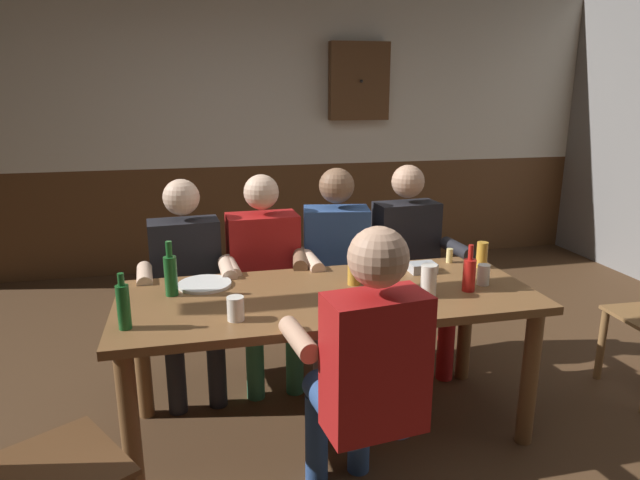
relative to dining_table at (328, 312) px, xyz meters
The scene contains 23 objects.
ground_plane 0.64m from the dining_table, 90.00° to the left, with size 7.88×7.88×0.00m, color #4C331E.
back_wall_upper 3.08m from the dining_table, 90.00° to the left, with size 6.57×0.12×1.61m, color silver.
back_wall_wainscot 2.86m from the dining_table, 90.00° to the left, with size 6.57×0.12×0.97m, color brown.
dining_table is the anchor object (origin of this frame).
person_0 0.91m from the dining_table, 136.69° to the left, with size 0.55×0.55×1.20m.
person_1 0.68m from the dining_table, 108.96° to the left, with size 0.56×0.53×1.21m.
person_2 0.68m from the dining_table, 71.78° to the left, with size 0.57×0.58×1.23m.
person_3 0.92m from the dining_table, 42.82° to the left, with size 0.54×0.55×1.24m.
person_4 0.63m from the dining_table, 90.89° to the right, with size 0.54×0.53×1.23m.
chair_empty_near_right 1.41m from the dining_table, 148.75° to the right, with size 0.60×0.60×0.88m.
table_candle 0.85m from the dining_table, 22.36° to the left, with size 0.04×0.04×0.08m, color #F9E08C.
condiment_caddy 0.61m from the dining_table, 19.14° to the left, with size 0.14×0.10×0.05m, color #B2B7BC.
plate_0 0.63m from the dining_table, 157.26° to the left, with size 0.26×0.26×0.01m, color white.
bottle_0 0.70m from the dining_table, 10.24° to the right, with size 0.06×0.06×0.23m.
bottle_1 0.95m from the dining_table, 166.93° to the right, with size 0.05×0.05×0.24m.
bottle_2 0.77m from the dining_table, 168.99° to the left, with size 0.06×0.06×0.26m.
pint_glass_0 0.25m from the dining_table, 31.11° to the left, with size 0.07×0.07×0.14m, color gold.
pint_glass_1 0.50m from the dining_table, 18.07° to the right, with size 0.07×0.07×0.15m, color white.
pint_glass_2 0.80m from the dining_table, ahead, with size 0.06×0.06×0.10m, color white.
pint_glass_3 0.95m from the dining_table, 12.37° to the left, with size 0.06×0.06×0.14m, color gold.
pint_glass_4 0.53m from the dining_table, 154.01° to the right, with size 0.07×0.07×0.10m, color white.
pint_glass_5 0.55m from the dining_table, 36.26° to the left, with size 0.08×0.08×0.11m, color #E5C64C.
wall_dart_cabinet 3.09m from the dining_table, 70.61° to the left, with size 0.56×0.15×0.70m.
Camera 1 is at (-0.61, -2.52, 1.69)m, focal length 31.51 mm.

